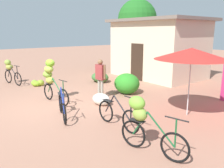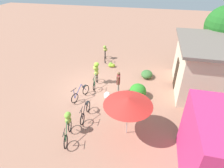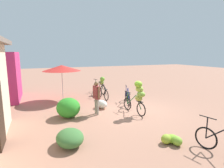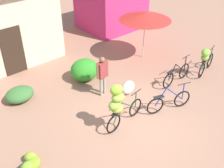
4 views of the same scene
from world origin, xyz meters
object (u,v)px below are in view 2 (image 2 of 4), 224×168
building_low (206,67)px  market_umbrella (128,102)px  bicycle_center_loaded (80,93)px  bicycle_by_shop (85,112)px  bicycle_rightmost (68,124)px  bicycle_near_pile (96,71)px  bicycle_leftmost (105,52)px  banana_pile_on_ground (111,65)px  produce_sack (107,96)px  person_vendor (118,81)px

building_low → market_umbrella: (5.03, -4.21, 0.29)m
bicycle_center_loaded → bicycle_by_shop: size_ratio=0.96×
bicycle_rightmost → bicycle_center_loaded: bearing=-169.3°
bicycle_near_pile → bicycle_center_loaded: (1.91, -0.46, -0.61)m
bicycle_near_pile → bicycle_rightmost: bicycle_near_pile is taller
bicycle_leftmost → banana_pile_on_ground: bicycle_leftmost is taller
market_umbrella → bicycle_by_shop: (-0.61, -2.39, -1.62)m
bicycle_leftmost → bicycle_rightmost: bicycle_leftmost is taller
bicycle_leftmost → market_umbrella: bearing=21.8°
bicycle_center_loaded → bicycle_rightmost: (2.97, 0.56, 0.38)m
bicycle_center_loaded → produce_sack: bearing=100.3°
bicycle_by_shop → banana_pile_on_ground: 6.32m
bicycle_leftmost → person_vendor: bearing=24.0°
market_umbrella → bicycle_leftmost: size_ratio=1.40×
bicycle_by_shop → person_vendor: bearing=154.5°
building_low → produce_sack: (2.51, -5.83, -1.47)m
building_low → bicycle_leftmost: size_ratio=3.29×
bicycle_leftmost → bicycle_by_shop: size_ratio=0.95×
bicycle_by_shop → produce_sack: bicycle_by_shop is taller
bicycle_near_pile → person_vendor: bearing=65.1°
bicycle_leftmost → produce_sack: size_ratio=2.31×
bicycle_leftmost → bicycle_rightmost: (8.98, 0.55, 0.02)m
produce_sack → bicycle_by_shop: bearing=-21.8°
bicycle_rightmost → banana_pile_on_ground: 7.72m
bicycle_near_pile → market_umbrella: bearing=34.5°
market_umbrella → building_low: bearing=140.1°
bicycle_near_pile → bicycle_rightmost: size_ratio=1.05×
bicycle_leftmost → bicycle_near_pile: bicycle_near_pile is taller
bicycle_by_shop → produce_sack: 2.06m
produce_sack → person_vendor: bearing=146.7°
building_low → bicycle_leftmost: bearing=-113.1°
bicycle_center_loaded → building_low: bearing=110.5°
produce_sack → person_vendor: 1.20m
bicycle_center_loaded → person_vendor: (-1.10, 2.20, 0.60)m
bicycle_by_shop → produce_sack: bearing=158.2°
bicycle_by_shop → bicycle_rightmost: size_ratio=1.04×
building_low → produce_sack: 6.52m
person_vendor → market_umbrella: bearing=18.3°
market_umbrella → produce_sack: bearing=-147.2°
market_umbrella → bicycle_rightmost: bearing=-74.6°
bicycle_center_loaded → bicycle_by_shop: (1.60, 0.91, 0.00)m
bicycle_near_pile → banana_pile_on_ground: (-2.81, 0.43, -0.82)m
building_low → market_umbrella: 6.56m
market_umbrella → banana_pile_on_ground: market_umbrella is taller
market_umbrella → bicycle_by_shop: market_umbrella is taller
produce_sack → building_low: bearing=113.3°
bicycle_leftmost → bicycle_near_pile: size_ratio=0.94×
bicycle_by_shop → banana_pile_on_ground: size_ratio=2.32×
bicycle_by_shop → bicycle_leftmost: bearing=-173.2°
building_low → bicycle_center_loaded: size_ratio=3.28×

